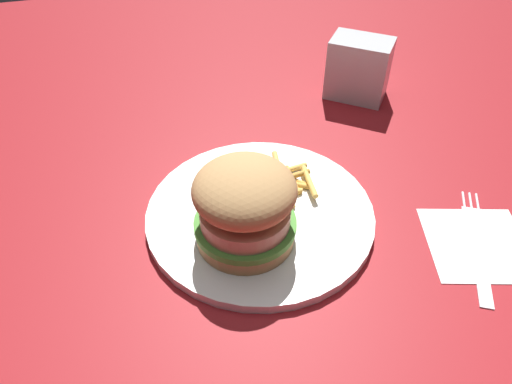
{
  "coord_description": "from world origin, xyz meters",
  "views": [
    {
      "loc": [
        0.11,
        0.37,
        0.4
      ],
      "look_at": [
        0.0,
        -0.02,
        0.04
      ],
      "focal_mm": 33.64,
      "sensor_mm": 36.0,
      "label": 1
    }
  ],
  "objects_px": {
    "napkin": "(477,244)",
    "napkin_dispenser": "(358,69)",
    "plate": "(256,215)",
    "fork": "(478,241)",
    "fries_pile": "(283,181)",
    "sandwich": "(245,206)"
  },
  "relations": [
    {
      "from": "fries_pile",
      "to": "fork",
      "type": "relative_size",
      "value": 0.6
    },
    {
      "from": "sandwich",
      "to": "napkin",
      "type": "height_order",
      "value": "sandwich"
    },
    {
      "from": "plate",
      "to": "sandwich",
      "type": "relative_size",
      "value": 2.4
    },
    {
      "from": "sandwich",
      "to": "napkin_dispenser",
      "type": "height_order",
      "value": "sandwich"
    },
    {
      "from": "fork",
      "to": "napkin_dispenser",
      "type": "distance_m",
      "value": 0.33
    },
    {
      "from": "napkin",
      "to": "plate",
      "type": "bearing_deg",
      "value": -24.16
    },
    {
      "from": "fries_pile",
      "to": "sandwich",
      "type": "bearing_deg",
      "value": 48.34
    },
    {
      "from": "fries_pile",
      "to": "fork",
      "type": "bearing_deg",
      "value": 143.19
    },
    {
      "from": "sandwich",
      "to": "fork",
      "type": "height_order",
      "value": "sandwich"
    },
    {
      "from": "plate",
      "to": "napkin",
      "type": "height_order",
      "value": "plate"
    },
    {
      "from": "napkin",
      "to": "napkin_dispenser",
      "type": "xyz_separation_m",
      "value": [
        0.01,
        -0.33,
        0.05
      ]
    },
    {
      "from": "sandwich",
      "to": "fork",
      "type": "xyz_separation_m",
      "value": [
        -0.25,
        0.06,
        -0.06
      ]
    },
    {
      "from": "napkin",
      "to": "napkin_dispenser",
      "type": "relative_size",
      "value": 1.18
    },
    {
      "from": "plate",
      "to": "sandwich",
      "type": "xyz_separation_m",
      "value": [
        0.02,
        0.04,
        0.05
      ]
    },
    {
      "from": "napkin",
      "to": "fries_pile",
      "type": "bearing_deg",
      "value": -37.2
    },
    {
      "from": "sandwich",
      "to": "fork",
      "type": "bearing_deg",
      "value": 165.56
    },
    {
      "from": "fork",
      "to": "sandwich",
      "type": "bearing_deg",
      "value": -14.44
    },
    {
      "from": "plate",
      "to": "napkin",
      "type": "xyz_separation_m",
      "value": [
        -0.23,
        0.1,
        -0.01
      ]
    },
    {
      "from": "fries_pile",
      "to": "napkin_dispenser",
      "type": "xyz_separation_m",
      "value": [
        -0.18,
        -0.19,
        0.03
      ]
    },
    {
      "from": "plate",
      "to": "fork",
      "type": "bearing_deg",
      "value": 156.2
    },
    {
      "from": "plate",
      "to": "fries_pile",
      "type": "distance_m",
      "value": 0.06
    },
    {
      "from": "fries_pile",
      "to": "napkin",
      "type": "bearing_deg",
      "value": 142.8
    }
  ]
}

